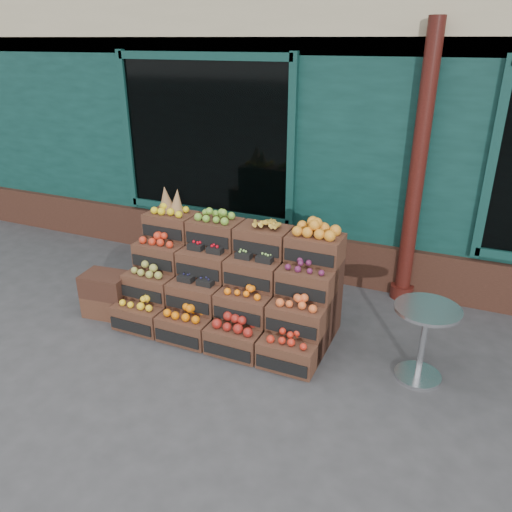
% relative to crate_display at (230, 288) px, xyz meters
% --- Properties ---
extents(ground, '(60.00, 60.00, 0.00)m').
position_rel_crate_display_xyz_m(ground, '(0.48, -0.61, -0.45)').
color(ground, '#373739').
rests_on(ground, ground).
extents(shop_facade, '(12.00, 6.24, 4.80)m').
position_rel_crate_display_xyz_m(shop_facade, '(0.48, 4.50, 1.95)').
color(shop_facade, '#0F342F').
rests_on(shop_facade, ground).
extents(crate_display, '(2.32, 1.13, 1.45)m').
position_rel_crate_display_xyz_m(crate_display, '(0.00, 0.00, 0.00)').
color(crate_display, '#48291C').
rests_on(crate_display, ground).
extents(spare_crates, '(0.55, 0.41, 0.52)m').
position_rel_crate_display_xyz_m(spare_crates, '(-1.40, -0.39, -0.19)').
color(spare_crates, '#48291C').
rests_on(spare_crates, ground).
extents(bistro_table, '(0.60, 0.60, 0.76)m').
position_rel_crate_display_xyz_m(bistro_table, '(2.08, -0.16, 0.02)').
color(bistro_table, '#B8BBC0').
rests_on(bistro_table, ground).
extents(shopkeeper, '(0.79, 0.56, 2.02)m').
position_rel_crate_display_xyz_m(shopkeeper, '(-1.20, 2.04, 0.56)').
color(shopkeeper, '#19582D').
rests_on(shopkeeper, ground).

